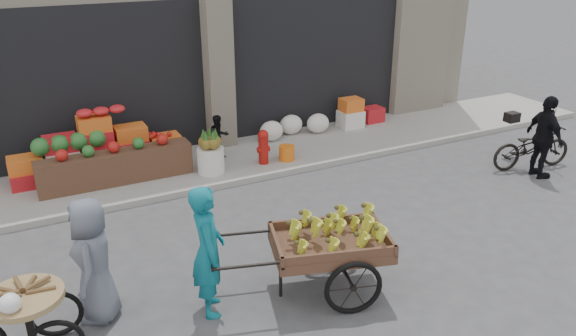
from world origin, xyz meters
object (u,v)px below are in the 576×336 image
banana_cart (326,241)px  bicycle (532,147)px  vendor_grey (93,260)px  cyclist (545,137)px  orange_bucket (287,153)px  fire_hydrant (263,145)px  vendor_woman (208,251)px  tricycle_cart (27,315)px  seated_person (219,137)px  pineapple_bin (211,160)px

banana_cart → bicycle: 6.16m
banana_cart → vendor_grey: (-2.77, 0.83, 0.04)m
banana_cart → cyclist: (5.68, 1.39, 0.04)m
orange_bucket → fire_hydrant: bearing=174.3°
banana_cart → orange_bucket: bearing=85.8°
vendor_woman → tricycle_cart: size_ratio=1.19×
bicycle → vendor_woman: bearing=113.3°
orange_bucket → banana_cart: (-1.54, -4.16, 0.50)m
fire_hydrant → orange_bucket: 0.55m
fire_hydrant → vendor_grey: bearing=-138.4°
seated_person → vendor_grey: 5.09m
fire_hydrant → vendor_woman: 4.66m
seated_person → vendor_grey: (-3.10, -4.03, 0.22)m
banana_cart → tricycle_cart: bearing=-170.5°
banana_cart → vendor_woman: 1.53m
banana_cart → fire_hydrant: bearing=92.3°
vendor_woman → orange_bucket: bearing=-24.6°
banana_cart → seated_person: bearing=102.1°
fire_hydrant → bicycle: bearing=-26.5°
pineapple_bin → fire_hydrant: fire_hydrant is taller
seated_person → banana_cart: banana_cart is taller
pineapple_bin → banana_cart: 4.28m
pineapple_bin → vendor_grey: bearing=-128.2°
pineapple_bin → banana_cart: (0.06, -4.26, 0.40)m
tricycle_cart → cyclist: 9.31m
fire_hydrant → vendor_woman: bearing=-123.0°
vendor_woman → seated_person: bearing=-8.3°
fire_hydrant → bicycle: (4.85, -2.42, -0.05)m
bicycle → seated_person: bearing=73.1°
fire_hydrant → orange_bucket: bearing=-5.7°
vendor_grey → fire_hydrant: bearing=150.6°
vendor_grey → cyclist: cyclist is taller
vendor_grey → vendor_woman: bearing=87.0°
cyclist → vendor_woman: bearing=110.5°
pineapple_bin → vendor_woman: 4.22m
fire_hydrant → seated_person: size_ratio=0.76×
orange_bucket → cyclist: cyclist is taller
bicycle → pineapple_bin: bearing=79.5°
tricycle_cart → seated_person: bearing=55.1°
pineapple_bin → vendor_grey: 4.39m
orange_bucket → tricycle_cart: size_ratio=0.22×
tricycle_cart → cyclist: cyclist is taller
vendor_woman → bicycle: size_ratio=1.01×
vendor_grey → bicycle: bearing=115.3°
vendor_woman → vendor_grey: vendor_woman is taller
tricycle_cart → pineapple_bin: bearing=54.0°
fire_hydrant → orange_bucket: size_ratio=2.22×
fire_hydrant → tricycle_cart: tricycle_cart is taller
pineapple_bin → vendor_grey: size_ratio=0.32×
orange_bucket → cyclist: bearing=-33.7°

